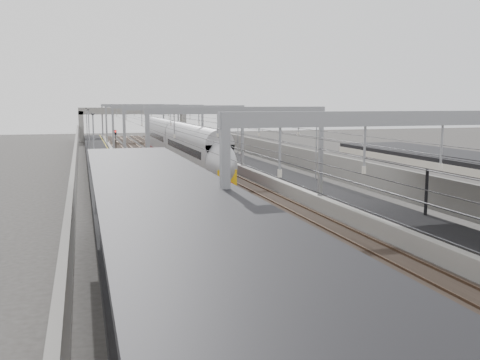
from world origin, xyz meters
TOP-DOWN VIEW (x-y plane):
  - ground at (0.00, 0.00)m, footprint 260.00×260.00m
  - platform_left at (-8.00, 45.00)m, footprint 4.00×120.00m
  - platform_right at (8.00, 45.00)m, footprint 4.00×120.00m
  - tracks at (0.00, 45.00)m, footprint 11.40×140.00m
  - overhead_line at (0.00, 51.62)m, footprint 13.00×140.00m
  - canopy_left at (-8.02, 2.99)m, footprint 4.40×30.00m
  - overbridge at (0.00, 100.00)m, footprint 22.00×2.20m
  - wall_left at (-11.20, 45.00)m, footprint 0.30×120.00m
  - wall_right at (11.20, 45.00)m, footprint 0.30×120.00m
  - train at (1.50, 54.04)m, footprint 2.76×50.32m
  - signal_green at (-5.20, 75.35)m, footprint 0.32×0.32m
  - signal_red_near at (3.20, 70.76)m, footprint 0.32×0.32m
  - signal_red_far at (5.40, 77.48)m, footprint 0.32×0.32m

SIDE VIEW (x-z plane):
  - ground at x=0.00m, z-range 0.00..0.00m
  - tracks at x=0.00m, z-range -0.05..0.15m
  - platform_left at x=-8.00m, z-range 0.00..1.00m
  - platform_right at x=8.00m, z-range 0.00..1.00m
  - wall_left at x=-11.20m, z-range 0.00..3.20m
  - wall_right at x=11.20m, z-range 0.00..3.20m
  - train at x=1.50m, z-range -0.04..4.32m
  - signal_green at x=-5.20m, z-range 0.68..4.15m
  - signal_red_near at x=3.20m, z-range 0.68..4.15m
  - signal_red_far at x=5.40m, z-range 0.68..4.15m
  - canopy_left at x=-8.02m, z-range 2.97..7.21m
  - overbridge at x=0.00m, z-range 1.86..8.76m
  - overhead_line at x=0.00m, z-range 2.84..9.44m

